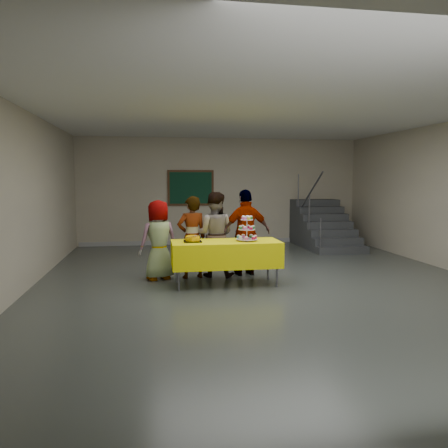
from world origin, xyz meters
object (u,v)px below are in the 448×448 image
object	(u,v)px
cupcake_stand	(247,230)
staircase	(322,228)
noticeboard	(191,188)
schoolchild_d	(246,233)
schoolchild_b	(192,237)
schoolchild_c	(214,234)
bake_table	(226,253)
bear_cake	(193,238)
schoolchild_a	(159,240)

from	to	relation	value
cupcake_stand	staircase	size ratio (longest dim) A/B	0.19
noticeboard	schoolchild_d	bearing A→B (deg)	-80.35
schoolchild_b	schoolchild_c	world-z (taller)	schoolchild_c
staircase	schoolchild_c	bearing A→B (deg)	-136.16
bake_table	schoolchild_c	bearing A→B (deg)	98.67
bake_table	bear_cake	distance (m)	0.64
schoolchild_d	schoolchild_a	bearing A→B (deg)	-5.20
schoolchild_b	schoolchild_d	xyz separation A→B (m)	(1.05, 0.08, 0.06)
cupcake_stand	bear_cake	distance (m)	0.96
schoolchild_c	schoolchild_d	size ratio (longest dim) A/B	0.97
schoolchild_a	noticeboard	distance (m)	4.46
schoolchild_c	cupcake_stand	bearing A→B (deg)	140.17
staircase	noticeboard	xyz separation A→B (m)	(-3.56, 0.84, 1.11)
schoolchild_d	staircase	xyz separation A→B (m)	(2.85, 3.33, -0.34)
bear_cake	noticeboard	size ratio (longest dim) A/B	0.28
bear_cake	noticeboard	world-z (taller)	noticeboard
schoolchild_a	schoolchild_d	size ratio (longest dim) A/B	0.89
bear_cake	noticeboard	bearing A→B (deg)	85.44
bake_table	schoolchild_d	distance (m)	0.92
schoolchild_c	bake_table	bearing A→B (deg)	115.24
cupcake_stand	noticeboard	size ratio (longest dim) A/B	0.34
schoolchild_a	schoolchild_b	xyz separation A→B (m)	(0.61, 0.02, 0.03)
noticeboard	cupcake_stand	bearing A→B (deg)	-83.47
bake_table	bear_cake	world-z (taller)	bear_cake
schoolchild_a	schoolchild_c	bearing A→B (deg)	162.86
bear_cake	schoolchild_c	bearing A→B (deg)	55.24
schoolchild_a	staircase	distance (m)	5.68
staircase	noticeboard	size ratio (longest dim) A/B	1.85
bear_cake	schoolchild_d	world-z (taller)	schoolchild_d
bear_cake	schoolchild_b	world-z (taller)	schoolchild_b
bear_cake	schoolchild_c	xyz separation A→B (m)	(0.47, 0.68, -0.03)
staircase	noticeboard	bearing A→B (deg)	166.80
schoolchild_d	bear_cake	bearing A→B (deg)	23.57
bear_cake	schoolchild_d	size ratio (longest dim) A/B	0.22
bake_table	schoolchild_c	size ratio (longest dim) A/B	1.17
schoolchild_a	noticeboard	world-z (taller)	noticeboard
bake_table	noticeboard	world-z (taller)	noticeboard
staircase	schoolchild_d	bearing A→B (deg)	-130.63
schoolchild_b	noticeboard	bearing A→B (deg)	-106.10
cupcake_stand	bake_table	bearing A→B (deg)	177.90
schoolchild_d	noticeboard	size ratio (longest dim) A/B	1.27
schoolchild_c	schoolchild_d	world-z (taller)	schoolchild_d
schoolchild_d	schoolchild_c	bearing A→B (deg)	-7.44
staircase	cupcake_stand	bearing A→B (deg)	-126.49
bear_cake	noticeboard	xyz separation A→B (m)	(0.39, 4.86, 0.77)
staircase	noticeboard	world-z (taller)	noticeboard
cupcake_stand	staircase	world-z (taller)	staircase
schoolchild_a	noticeboard	bearing A→B (deg)	-124.70
bear_cake	schoolchild_b	xyz separation A→B (m)	(0.04, 0.61, -0.06)
bear_cake	schoolchild_a	distance (m)	0.83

